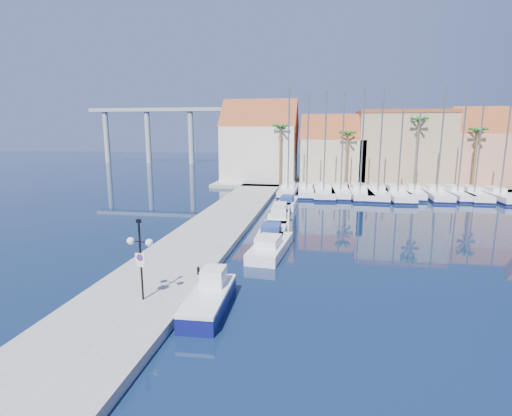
{
  "coord_description": "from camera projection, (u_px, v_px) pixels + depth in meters",
  "views": [
    {
      "loc": [
        0.73,
        -19.81,
        9.23
      ],
      "look_at": [
        -4.51,
        10.86,
        3.0
      ],
      "focal_mm": 28.0,
      "sensor_mm": 36.0,
      "label": 1
    }
  ],
  "objects": [
    {
      "name": "bollard",
      "position": [
        198.0,
        271.0,
        24.23
      ],
      "size": [
        0.18,
        0.18,
        0.45
      ],
      "primitive_type": "cylinder",
      "color": "black",
      "rests_on": "quay_west"
    },
    {
      "name": "motorboat_west_2",
      "position": [
        278.0,
        219.0,
        39.11
      ],
      "size": [
        2.65,
        6.75,
        1.4
      ],
      "rotation": [
        0.0,
        0.0,
        0.08
      ],
      "color": "white",
      "rests_on": "ground"
    },
    {
      "name": "sailboat_3",
      "position": [
        340.0,
        191.0,
        55.58
      ],
      "size": [
        2.73,
        9.7,
        13.77
      ],
      "rotation": [
        0.0,
        0.0,
        -0.02
      ],
      "color": "white",
      "rests_on": "ground"
    },
    {
      "name": "palm_0",
      "position": [
        281.0,
        129.0,
        60.88
      ],
      "size": [
        2.6,
        2.6,
        10.15
      ],
      "color": "brown",
      "rests_on": "shore_north"
    },
    {
      "name": "motorboat_west_1",
      "position": [
        272.0,
        233.0,
        33.86
      ],
      "size": [
        2.3,
        6.72,
        1.4
      ],
      "rotation": [
        0.0,
        0.0,
        0.02
      ],
      "color": "white",
      "rests_on": "ground"
    },
    {
      "name": "motorboat_west_0",
      "position": [
        270.0,
        247.0,
        29.95
      ],
      "size": [
        2.82,
        7.03,
        1.4
      ],
      "rotation": [
        0.0,
        0.0,
        -0.09
      ],
      "color": "white",
      "rests_on": "ground"
    },
    {
      "name": "shore_north",
      "position": [
        380.0,
        184.0,
        65.77
      ],
      "size": [
        54.0,
        16.0,
        0.5
      ],
      "primitive_type": "cube",
      "color": "gray",
      "rests_on": "ground"
    },
    {
      "name": "palm_1",
      "position": [
        347.0,
        136.0,
        59.42
      ],
      "size": [
        2.6,
        2.6,
        9.15
      ],
      "color": "brown",
      "rests_on": "shore_north"
    },
    {
      "name": "sailboat_7",
      "position": [
        414.0,
        193.0,
        54.45
      ],
      "size": [
        2.87,
        8.66,
        11.35
      ],
      "rotation": [
        0.0,
        0.0,
        -0.07
      ],
      "color": "white",
      "rests_on": "ground"
    },
    {
      "name": "motorboat_west_3",
      "position": [
        280.0,
        210.0,
        43.21
      ],
      "size": [
        1.99,
        5.96,
        1.4
      ],
      "rotation": [
        0.0,
        0.0,
        0.02
      ],
      "color": "white",
      "rests_on": "ground"
    },
    {
      "name": "quay_west",
      "position": [
        211.0,
        231.0,
        35.57
      ],
      "size": [
        6.0,
        77.0,
        0.5
      ],
      "primitive_type": "cube",
      "color": "gray",
      "rests_on": "ground"
    },
    {
      "name": "sailboat_11",
      "position": [
        498.0,
        196.0,
        52.17
      ],
      "size": [
        3.14,
        9.63,
        11.96
      ],
      "rotation": [
        0.0,
        0.0,
        0.07
      ],
      "color": "white",
      "rests_on": "ground"
    },
    {
      "name": "building_1",
      "position": [
        332.0,
        153.0,
        65.14
      ],
      "size": [
        10.3,
        8.0,
        11.0
      ],
      "color": "tan",
      "rests_on": "shore_north"
    },
    {
      "name": "sailboat_0",
      "position": [
        288.0,
        190.0,
        56.42
      ],
      "size": [
        2.38,
        8.95,
        14.66
      ],
      "rotation": [
        0.0,
        0.0,
        0.0
      ],
      "color": "white",
      "rests_on": "ground"
    },
    {
      "name": "palm_2",
      "position": [
        419.0,
        123.0,
        57.39
      ],
      "size": [
        2.6,
        2.6,
        11.15
      ],
      "color": "brown",
      "rests_on": "shore_north"
    },
    {
      "name": "building_3",
      "position": [
        485.0,
        151.0,
        61.22
      ],
      "size": [
        10.3,
        8.0,
        12.0
      ],
      "color": "tan",
      "rests_on": "shore_north"
    },
    {
      "name": "sailboat_8",
      "position": [
        435.0,
        193.0,
        53.65
      ],
      "size": [
        2.8,
        9.91,
        14.4
      ],
      "rotation": [
        0.0,
        0.0,
        -0.02
      ],
      "color": "white",
      "rests_on": "ground"
    },
    {
      "name": "lamp_post",
      "position": [
        140.0,
        247.0,
        20.17
      ],
      "size": [
        1.45,
        0.51,
        4.29
      ],
      "rotation": [
        0.0,
        0.0,
        -0.12
      ],
      "color": "black",
      "rests_on": "quay_west"
    },
    {
      "name": "sailboat_2",
      "position": [
        323.0,
        191.0,
        55.79
      ],
      "size": [
        3.38,
        10.78,
        14.15
      ],
      "rotation": [
        0.0,
        0.0,
        0.05
      ],
      "color": "white",
      "rests_on": "ground"
    },
    {
      "name": "viaduct",
      "position": [
        172.0,
        124.0,
        104.78
      ],
      "size": [
        48.0,
        2.2,
        14.45
      ],
      "color": "#9E9E99",
      "rests_on": "ground"
    },
    {
      "name": "sailboat_9",
      "position": [
        456.0,
        193.0,
        53.58
      ],
      "size": [
        2.93,
        8.9,
        14.62
      ],
      "rotation": [
        0.0,
        0.0,
        0.07
      ],
      "color": "white",
      "rests_on": "ground"
    },
    {
      "name": "building_2",
      "position": [
        402.0,
        147.0,
        64.1
      ],
      "size": [
        14.2,
        10.2,
        11.5
      ],
      "color": "tan",
      "rests_on": "shore_north"
    },
    {
      "name": "fishing_boat",
      "position": [
        210.0,
        298.0,
        20.62
      ],
      "size": [
        1.99,
        5.5,
        1.91
      ],
      "rotation": [
        0.0,
        0.0,
        0.03
      ],
      "color": "#0D1151",
      "rests_on": "ground"
    },
    {
      "name": "palm_3",
      "position": [
        478.0,
        133.0,
        56.35
      ],
      "size": [
        2.6,
        2.6,
        9.65
      ],
      "color": "brown",
      "rests_on": "shore_north"
    },
    {
      "name": "motorboat_west_4",
      "position": [
        288.0,
        202.0,
        47.74
      ],
      "size": [
        2.22,
        6.44,
        1.4
      ],
      "rotation": [
        0.0,
        0.0,
        -0.03
      ],
      "color": "white",
      "rests_on": "ground"
    },
    {
      "name": "sailboat_10",
      "position": [
        473.0,
        194.0,
        53.02
      ],
      "size": [
        2.78,
        9.46,
        14.3
      ],
      "rotation": [
        0.0,
        0.0,
        -0.03
      ],
      "color": "white",
      "rests_on": "ground"
    },
    {
      "name": "building_0",
      "position": [
        260.0,
        145.0,
        66.88
      ],
      "size": [
        12.3,
        9.0,
        13.5
      ],
      "color": "beige",
      "rests_on": "shore_north"
    },
    {
      "name": "sailboat_5",
      "position": [
        378.0,
        193.0,
        54.23
      ],
      "size": [
        3.7,
        10.77,
        14.45
      ],
      "rotation": [
        0.0,
        0.0,
        -0.09
      ],
      "color": "white",
      "rests_on": "ground"
    },
    {
      "name": "ground",
      "position": [
        305.0,
        306.0,
        21.08
      ],
      "size": [
        260.0,
        260.0,
        0.0
      ],
      "primitive_type": "plane",
      "color": "black",
      "rests_on": "ground"
    },
    {
      "name": "sailboat_1",
      "position": [
        306.0,
        191.0,
        56.04
      ],
      "size": [
        2.84,
        8.76,
        13.62
      ],
      "rotation": [
        0.0,
        0.0,
        0.06
      ],
      "color": "white",
      "rests_on": "ground"
    },
    {
      "name": "sailboat_4",
      "position": [
        359.0,
        192.0,
        54.82
      ],
      "size": [
        3.34,
        10.69,
        14.26
      ],
      "rotation": [
        0.0,
        0.0,
        0.05
      ],
      "color": "white",
      "rests_on": "ground"
    },
    {
      "name": "sailboat_6",
      "position": [
        396.0,
        194.0,
        53.72
      ],
      "size": [
        3.37,
        11.02,
        11.56
      ],
      "rotation": [
        0.0,
        0.0,
        0.05
      ],
      "color": "white",
      "rests_on": "ground"
    }
  ]
}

